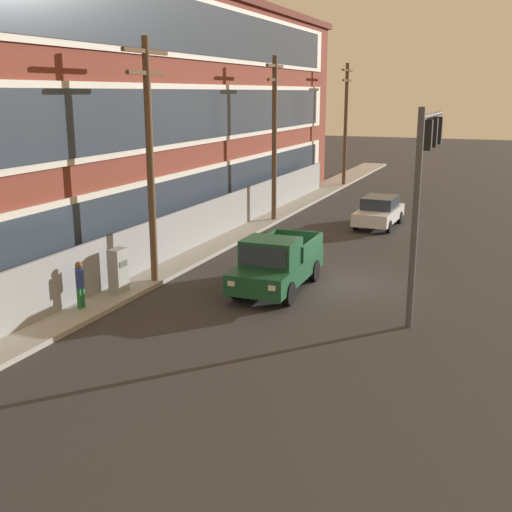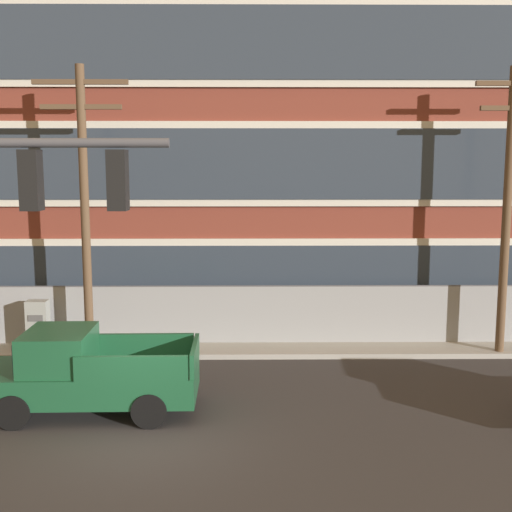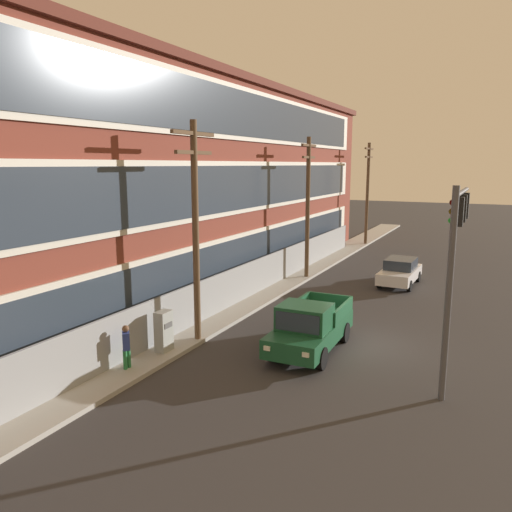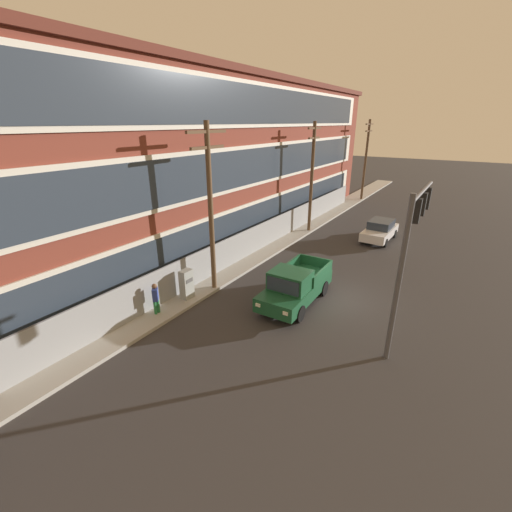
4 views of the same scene
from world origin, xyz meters
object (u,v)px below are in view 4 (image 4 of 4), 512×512
object	(u,v)px
traffic_signal_mast	(412,234)
pedestrian_near_cabinet	(156,298)
utility_pole_midblock	(312,174)
utility_pole_near_corner	(210,203)
sedan_white	(380,230)
pickup_truck_dark_green	(295,287)
electrical_cabinet	(187,286)
utility_pole_far_east	(366,157)

from	to	relation	value
traffic_signal_mast	pedestrian_near_cabinet	world-z (taller)	traffic_signal_mast
utility_pole_midblock	pedestrian_near_cabinet	world-z (taller)	utility_pole_midblock
utility_pole_near_corner	sedan_white	bearing A→B (deg)	-22.01
pickup_truck_dark_green	electrical_cabinet	distance (m)	5.48
utility_pole_near_corner	utility_pole_midblock	size ratio (longest dim) A/B	1.00
utility_pole_far_east	electrical_cabinet	world-z (taller)	utility_pole_far_east
pickup_truck_dark_green	sedan_white	xyz separation A→B (m)	(12.54, -1.08, -0.15)
traffic_signal_mast	utility_pole_near_corner	distance (m)	9.36
sedan_white	utility_pole_far_east	size ratio (longest dim) A/B	0.50
traffic_signal_mast	utility_pole_midblock	world-z (taller)	utility_pole_midblock
sedan_white	electrical_cabinet	distance (m)	16.31
utility_pole_near_corner	pedestrian_near_cabinet	xyz separation A→B (m)	(-3.60, 0.55, -3.88)
electrical_cabinet	pedestrian_near_cabinet	bearing A→B (deg)	175.65
traffic_signal_mast	utility_pole_far_east	world-z (taller)	utility_pole_far_east
sedan_white	utility_pole_far_east	world-z (taller)	utility_pole_far_east
sedan_white	utility_pole_near_corner	world-z (taller)	utility_pole_near_corner
utility_pole_near_corner	traffic_signal_mast	bearing A→B (deg)	-87.10
utility_pole_near_corner	utility_pole_midblock	world-z (taller)	utility_pole_near_corner
traffic_signal_mast	electrical_cabinet	size ratio (longest dim) A/B	3.83
utility_pole_midblock	utility_pole_near_corner	bearing A→B (deg)	-179.85
utility_pole_near_corner	electrical_cabinet	bearing A→B (deg)	166.39
electrical_cabinet	sedan_white	bearing A→B (deg)	-21.12
electrical_cabinet	pedestrian_near_cabinet	size ratio (longest dim) A/B	1.00
traffic_signal_mast	pickup_truck_dark_green	world-z (taller)	traffic_signal_mast
utility_pole_far_east	pickup_truck_dark_green	bearing A→B (deg)	-170.60
traffic_signal_mast	pedestrian_near_cabinet	size ratio (longest dim) A/B	3.82
pedestrian_near_cabinet	traffic_signal_mast	bearing A→B (deg)	-67.65
utility_pole_far_east	electrical_cabinet	bearing A→B (deg)	179.12
utility_pole_far_east	utility_pole_midblock	bearing A→B (deg)	179.73
utility_pole_midblock	electrical_cabinet	bearing A→B (deg)	178.49
pickup_truck_dark_green	electrical_cabinet	world-z (taller)	pickup_truck_dark_green
electrical_cabinet	utility_pole_far_east	bearing A→B (deg)	-0.88
traffic_signal_mast	sedan_white	size ratio (longest dim) A/B	1.47
pickup_truck_dark_green	pedestrian_near_cabinet	distance (m)	6.73
pickup_truck_dark_green	pedestrian_near_cabinet	world-z (taller)	pickup_truck_dark_green
sedan_white	utility_pole_far_east	xyz separation A→B (m)	(13.70, 5.43, 4.12)
sedan_white	electrical_cabinet	xyz separation A→B (m)	(-15.21, 5.87, 0.04)
utility_pole_far_east	utility_pole_near_corner	bearing A→B (deg)	179.93
electrical_cabinet	pedestrian_near_cabinet	distance (m)	1.92
electrical_cabinet	utility_pole_midblock	bearing A→B (deg)	-1.51
utility_pole_far_east	electrical_cabinet	distance (m)	29.20
pickup_truck_dark_green	pedestrian_near_cabinet	xyz separation A→B (m)	(-4.58, 4.94, 0.03)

